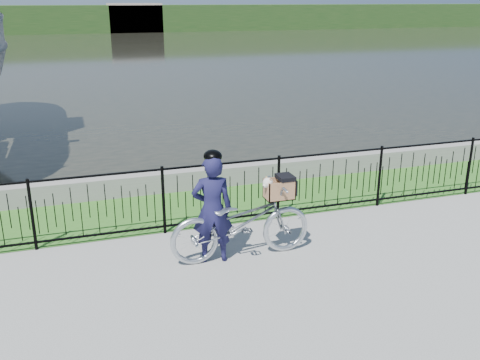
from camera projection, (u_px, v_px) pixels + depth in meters
name	position (u px, v px, depth m)	size (l,w,h in m)	color
ground	(254.00, 268.00, 7.68)	(120.00, 120.00, 0.00)	gray
grass_strip	(208.00, 205.00, 10.02)	(60.00, 2.00, 0.01)	#326A21
water	(98.00, 54.00, 37.40)	(120.00, 120.00, 0.00)	#27261E
quay_wall	(196.00, 179.00, 10.85)	(60.00, 0.30, 0.40)	gray
fence	(223.00, 194.00, 8.93)	(14.00, 0.06, 1.15)	black
far_treeline	(80.00, 19.00, 61.24)	(120.00, 6.00, 3.00)	#27471B
far_building_right	(135.00, 18.00, 61.61)	(6.00, 3.00, 3.20)	#A89887
bicycle_rig	(242.00, 221.00, 7.84)	(2.13, 0.74, 1.23)	#B6BCC3
cyclist	(212.00, 208.00, 7.65)	(0.64, 0.46, 1.68)	#16153B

